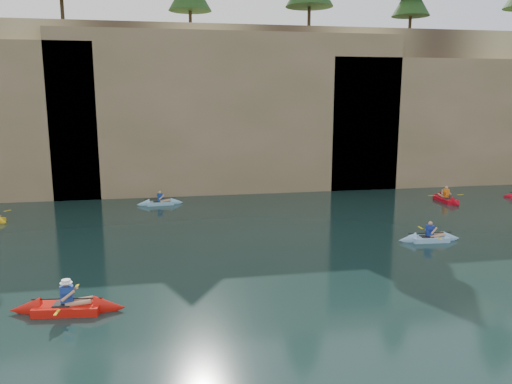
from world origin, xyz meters
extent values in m
plane|color=black|center=(0.00, 0.00, 0.00)|extent=(160.00, 160.00, 0.00)
cube|color=tan|center=(0.00, 30.00, 6.00)|extent=(70.00, 16.00, 12.00)
cube|color=#95785A|center=(2.00, 22.60, 5.70)|extent=(24.00, 2.40, 11.40)
cube|color=#95785A|center=(22.00, 22.60, 4.92)|extent=(26.00, 2.40, 9.84)
cube|color=black|center=(-4.00, 21.95, 1.60)|extent=(3.50, 1.00, 3.20)
cube|color=black|center=(10.00, 21.95, 2.25)|extent=(5.00, 1.00, 4.50)
cube|color=red|center=(-6.00, 3.33, 0.16)|extent=(2.88, 1.19, 0.32)
cone|color=red|center=(-4.69, 3.18, 0.16)|extent=(1.08, 0.95, 0.84)
cone|color=red|center=(-7.31, 3.49, 0.16)|extent=(1.08, 0.95, 0.84)
cube|color=black|center=(-6.15, 3.35, 0.29)|extent=(0.61, 0.58, 0.04)
cube|color=navy|center=(-6.00, 3.33, 0.60)|extent=(0.39, 0.27, 0.53)
sphere|color=tan|center=(-6.00, 3.33, 0.98)|extent=(0.22, 0.22, 0.22)
cylinder|color=black|center=(-6.00, 3.33, 0.46)|extent=(2.22, 0.30, 0.04)
cube|color=yellow|center=(-5.88, 4.34, 0.46)|extent=(0.13, 0.43, 0.02)
cube|color=yellow|center=(-6.12, 2.32, 0.46)|extent=(0.13, 0.43, 0.02)
cylinder|color=white|center=(-6.00, 3.33, 1.02)|extent=(0.38, 0.38, 0.11)
cube|color=#8ABBE7|center=(9.41, 8.48, 0.13)|extent=(2.39, 0.89, 0.27)
cone|color=#8ABBE7|center=(10.52, 8.42, 0.13)|extent=(0.87, 0.77, 0.73)
cone|color=#8ABBE7|center=(8.31, 8.54, 0.13)|extent=(0.87, 0.77, 0.73)
cube|color=black|center=(9.26, 8.49, 0.24)|extent=(0.57, 0.49, 0.04)
cube|color=navy|center=(9.41, 8.48, 0.52)|extent=(0.34, 0.23, 0.49)
sphere|color=tan|center=(9.41, 8.48, 0.87)|extent=(0.20, 0.20, 0.20)
cylinder|color=black|center=(9.41, 8.48, 0.41)|extent=(2.15, 0.16, 0.04)
cube|color=yellow|center=(9.47, 9.45, 0.41)|extent=(0.10, 0.42, 0.02)
cube|color=yellow|center=(9.36, 7.50, 0.41)|extent=(0.10, 0.42, 0.02)
cube|color=red|center=(15.18, 16.63, 0.14)|extent=(0.87, 2.65, 0.28)
cone|color=red|center=(15.22, 17.87, 0.14)|extent=(0.79, 0.95, 0.76)
cone|color=red|center=(15.14, 15.40, 0.14)|extent=(0.79, 0.95, 0.76)
cube|color=black|center=(15.18, 16.48, 0.25)|extent=(0.49, 0.56, 0.04)
cube|color=orange|center=(15.18, 16.63, 0.54)|extent=(0.23, 0.35, 0.51)
sphere|color=tan|center=(15.18, 16.63, 0.90)|extent=(0.21, 0.21, 0.21)
cylinder|color=black|center=(15.18, 16.63, 0.42)|extent=(0.11, 2.23, 0.04)
cube|color=yellow|center=(14.16, 16.67, 0.42)|extent=(0.42, 0.09, 0.02)
cube|color=yellow|center=(16.20, 16.60, 0.42)|extent=(0.42, 0.09, 0.02)
cone|color=gold|center=(-11.53, 15.83, 0.13)|extent=(1.03, 1.02, 0.69)
cube|color=yellow|center=(-11.63, 17.19, 0.39)|extent=(0.35, 0.36, 0.02)
cube|color=#7DB4D2|center=(-3.15, 19.00, 0.12)|extent=(2.30, 0.88, 0.25)
cone|color=#7DB4D2|center=(-2.09, 19.09, 0.12)|extent=(0.85, 0.74, 0.67)
cone|color=#7DB4D2|center=(-4.20, 18.91, 0.12)|extent=(0.85, 0.74, 0.67)
cube|color=black|center=(-3.30, 18.99, 0.22)|extent=(0.58, 0.46, 0.04)
cube|color=navy|center=(-3.15, 19.00, 0.48)|extent=(0.32, 0.22, 0.45)
sphere|color=tan|center=(-3.15, 19.00, 0.80)|extent=(0.19, 0.19, 0.19)
cylinder|color=black|center=(-3.15, 19.00, 0.39)|extent=(1.98, 0.20, 0.04)
cube|color=yellow|center=(-3.22, 19.89, 0.39)|extent=(0.11, 0.43, 0.02)
cube|color=yellow|center=(-3.07, 18.11, 0.39)|extent=(0.11, 0.43, 0.02)
cone|color=red|center=(20.05, 17.00, 0.12)|extent=(0.94, 0.97, 0.63)
camera|label=1|loc=(-2.84, -12.38, 6.79)|focal=35.00mm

